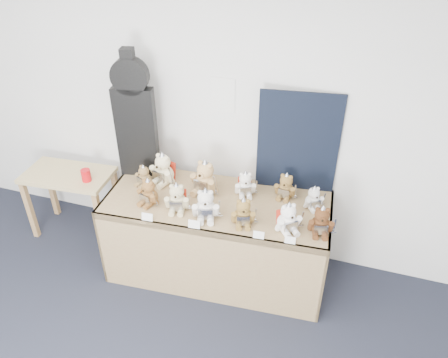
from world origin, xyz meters
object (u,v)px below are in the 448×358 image
(guitar_case, at_px, (135,117))
(teddy_back_left, at_px, (163,170))
(teddy_front_left, at_px, (177,198))
(teddy_front_far_right, at_px, (288,219))
(red_cup, at_px, (86,175))
(teddy_back_end, at_px, (314,199))
(teddy_front_end, at_px, (321,222))
(teddy_back_far_left, at_px, (144,177))
(teddy_front_right, at_px, (243,213))
(teddy_back_centre_right, at_px, (245,185))
(teddy_front_far_left, at_px, (148,193))
(teddy_back_right, at_px, (286,187))
(side_table, at_px, (70,184))
(teddy_back_centre_left, at_px, (205,179))
(display_table, at_px, (215,223))
(teddy_front_centre, at_px, (206,206))

(guitar_case, bearing_deg, teddy_back_left, -28.67)
(teddy_front_left, relative_size, teddy_front_far_right, 1.01)
(red_cup, relative_size, teddy_back_end, 0.53)
(teddy_front_left, relative_size, teddy_back_end, 1.25)
(teddy_front_end, height_order, teddy_back_far_left, teddy_front_end)
(teddy_front_left, xyz_separation_m, teddy_front_end, (1.14, 0.07, -0.00))
(teddy_front_right, relative_size, teddy_front_end, 0.98)
(red_cup, relative_size, teddy_back_centre_right, 0.47)
(red_cup, height_order, teddy_front_far_left, teddy_front_far_left)
(guitar_case, distance_m, teddy_back_left, 0.52)
(red_cup, distance_m, teddy_front_far_right, 1.95)
(teddy_front_far_left, height_order, teddy_front_left, teddy_front_left)
(teddy_front_far_right, distance_m, teddy_back_right, 0.44)
(side_table, relative_size, teddy_back_far_left, 4.05)
(teddy_back_left, relative_size, teddy_back_centre_left, 0.94)
(red_cup, bearing_deg, teddy_back_end, 3.11)
(teddy_front_right, distance_m, teddy_back_far_left, 1.01)
(teddy_back_right, bearing_deg, teddy_back_centre_left, -163.63)
(red_cup, relative_size, teddy_front_far_right, 0.43)
(guitar_case, distance_m, teddy_back_centre_left, 0.80)
(teddy_front_end, bearing_deg, teddy_back_far_left, 164.08)
(side_table, relative_size, teddy_front_far_right, 3.16)
(display_table, xyz_separation_m, guitar_case, (-0.81, 0.29, 0.73))
(teddy_front_end, xyz_separation_m, teddy_back_end, (-0.10, 0.30, -0.02))
(teddy_front_right, xyz_separation_m, teddy_back_right, (0.24, 0.45, -0.00))
(teddy_front_far_right, relative_size, teddy_back_far_left, 1.28)
(teddy_front_right, height_order, teddy_back_left, teddy_back_left)
(display_table, height_order, teddy_back_left, teddy_back_left)
(teddy_front_end, xyz_separation_m, teddy_back_left, (-1.42, 0.26, 0.02))
(teddy_front_left, relative_size, teddy_front_centre, 0.93)
(teddy_front_far_left, bearing_deg, teddy_back_far_left, 139.54)
(teddy_front_right, xyz_separation_m, teddy_back_left, (-0.83, 0.34, 0.02))
(guitar_case, distance_m, teddy_front_left, 0.82)
(teddy_back_end, height_order, teddy_back_far_left, teddy_back_end)
(display_table, distance_m, teddy_front_end, 0.91)
(guitar_case, height_order, teddy_front_left, guitar_case)
(teddy_front_right, bearing_deg, teddy_front_end, -10.05)
(teddy_back_centre_left, bearing_deg, display_table, -36.46)
(teddy_front_far_left, xyz_separation_m, teddy_front_left, (0.26, -0.01, 0.01))
(red_cup, xyz_separation_m, teddy_back_far_left, (0.61, -0.01, 0.12))
(side_table, xyz_separation_m, teddy_back_centre_left, (1.41, 0.00, 0.35))
(guitar_case, relative_size, teddy_front_centre, 3.87)
(teddy_front_end, distance_m, teddy_back_far_left, 1.57)
(red_cup, bearing_deg, teddy_back_right, 6.00)
(guitar_case, height_order, teddy_back_centre_left, guitar_case)
(teddy_front_far_left, height_order, teddy_back_right, teddy_front_far_left)
(teddy_back_right, bearing_deg, teddy_back_centre_right, -163.37)
(teddy_front_left, bearing_deg, teddy_front_far_left, 164.79)
(teddy_front_centre, bearing_deg, teddy_back_right, 24.04)
(teddy_front_centre, relative_size, teddy_front_right, 1.15)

